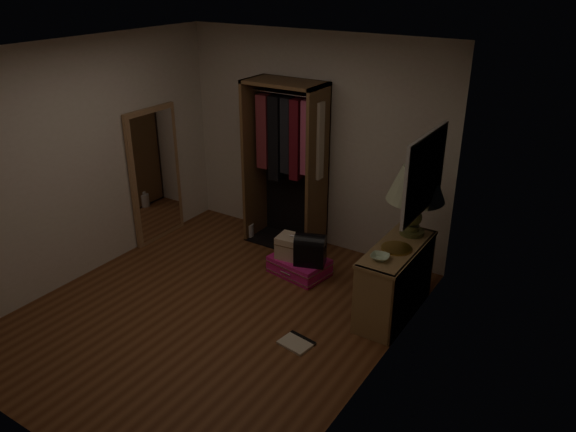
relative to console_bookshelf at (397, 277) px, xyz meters
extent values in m
plane|color=brown|center=(-1.54, -1.05, -0.39)|extent=(4.00, 4.00, 0.00)
cube|color=beige|center=(-1.54, 0.95, 0.91)|extent=(3.50, 0.02, 2.60)
cube|color=beige|center=(-1.54, -3.05, 0.91)|extent=(3.50, 0.02, 2.60)
cube|color=beige|center=(0.21, -1.05, 0.91)|extent=(0.02, 4.00, 2.60)
cube|color=beige|center=(-3.29, -1.05, 0.91)|extent=(0.02, 4.00, 2.60)
cube|color=silver|center=(-1.54, -1.05, 2.21)|extent=(3.50, 4.00, 0.01)
cube|color=silver|center=(0.19, -0.05, 1.16)|extent=(0.03, 0.96, 0.76)
cube|color=black|center=(0.19, -0.05, 1.16)|extent=(0.03, 0.90, 0.70)
cube|color=white|center=(0.18, -0.05, 0.85)|extent=(0.01, 0.88, 0.02)
cube|color=white|center=(0.18, -0.05, 0.93)|extent=(0.01, 0.88, 0.02)
cube|color=white|center=(0.18, -0.05, 1.00)|extent=(0.01, 0.88, 0.02)
cube|color=white|center=(0.18, -0.05, 1.08)|extent=(0.01, 0.88, 0.02)
cube|color=white|center=(0.18, -0.05, 1.16)|extent=(0.01, 0.88, 0.02)
cube|color=white|center=(0.18, -0.05, 1.24)|extent=(0.01, 0.88, 0.02)
cube|color=white|center=(0.18, -0.05, 1.31)|extent=(0.01, 0.88, 0.02)
cube|color=white|center=(0.18, -0.05, 1.39)|extent=(0.01, 0.88, 0.02)
cube|color=white|center=(0.18, -0.05, 1.47)|extent=(0.01, 0.88, 0.02)
cube|color=olive|center=(0.00, -0.58, -0.02)|extent=(0.40, 0.03, 0.75)
cube|color=olive|center=(0.00, 0.49, -0.02)|extent=(0.40, 0.03, 0.75)
cube|color=olive|center=(0.00, -0.05, -0.33)|extent=(0.40, 1.04, 0.03)
cube|color=olive|center=(0.00, -0.05, 0.18)|extent=(0.40, 1.04, 0.03)
cube|color=olive|center=(0.00, -0.05, 0.34)|extent=(0.42, 1.12, 0.03)
cube|color=brown|center=(0.19, -0.05, -0.02)|extent=(0.02, 1.10, 0.75)
cube|color=olive|center=(-0.01, 0.28, 0.25)|extent=(0.36, 0.38, 0.13)
cube|color=gray|center=(-0.08, -0.52, -0.17)|extent=(0.18, 0.03, 0.29)
cube|color=#4C3833|center=(-0.09, -0.49, -0.20)|extent=(0.15, 0.04, 0.23)
cube|color=#B7AD99|center=(-0.07, -0.44, -0.17)|extent=(0.20, 0.03, 0.29)
cube|color=brown|center=(-0.07, -0.40, -0.17)|extent=(0.19, 0.03, 0.29)
cube|color=#3F4C59|center=(-0.06, -0.35, -0.20)|extent=(0.22, 0.04, 0.24)
cube|color=gray|center=(-0.09, -0.29, -0.18)|extent=(0.15, 0.04, 0.27)
cube|color=#59594C|center=(-0.09, -0.25, -0.18)|extent=(0.15, 0.03, 0.28)
cube|color=#B2724C|center=(-0.08, -0.20, -0.20)|extent=(0.17, 0.04, 0.22)
cube|color=beige|center=(-0.07, -0.16, -0.20)|extent=(0.20, 0.03, 0.24)
cube|color=#332D38|center=(-0.08, -0.12, -0.20)|extent=(0.17, 0.04, 0.24)
cube|color=gray|center=(-0.07, -0.07, -0.18)|extent=(0.20, 0.04, 0.27)
cube|color=#4C3833|center=(-0.08, -0.03, -0.19)|extent=(0.17, 0.03, 0.25)
cube|color=#B7AD99|center=(-0.07, 0.01, -0.17)|extent=(0.18, 0.04, 0.28)
cube|color=brown|center=(-0.06, 0.06, -0.18)|extent=(0.22, 0.03, 0.28)
cube|color=#3F4C59|center=(-0.06, 0.10, -0.17)|extent=(0.21, 0.05, 0.29)
cube|color=gray|center=(-0.08, 0.16, -0.17)|extent=(0.18, 0.04, 0.29)
cube|color=#59594C|center=(-0.09, 0.21, -0.18)|extent=(0.16, 0.04, 0.26)
cube|color=#B2724C|center=(-0.06, 0.26, -0.20)|extent=(0.20, 0.05, 0.23)
cube|color=beige|center=(-0.06, 0.32, -0.19)|extent=(0.22, 0.04, 0.26)
cube|color=#332D38|center=(-0.06, 0.37, -0.16)|extent=(0.21, 0.04, 0.31)
cube|color=gray|center=(-0.06, 0.41, -0.19)|extent=(0.20, 0.03, 0.26)
cube|color=brown|center=(-2.24, 0.69, 0.63)|extent=(0.04, 0.50, 2.05)
cube|color=brown|center=(-1.33, 0.69, 0.63)|extent=(0.04, 0.50, 2.05)
cube|color=brown|center=(-1.79, 0.69, 1.64)|extent=(0.95, 0.50, 0.04)
cube|color=black|center=(-1.79, 0.93, 0.63)|extent=(0.95, 0.02, 2.05)
cube|color=black|center=(-1.79, 0.69, -0.38)|extent=(0.95, 0.50, 0.02)
cylinder|color=silver|center=(-1.79, 0.69, 1.51)|extent=(0.87, 0.02, 0.02)
cube|color=maroon|center=(-2.07, 0.67, 1.03)|extent=(0.15, 0.15, 0.90)
cube|color=black|center=(-1.90, 0.67, 0.97)|extent=(0.14, 0.14, 1.03)
cube|color=black|center=(-1.75, 0.67, 1.02)|extent=(0.12, 0.11, 0.91)
cube|color=#590F19|center=(-1.61, 0.67, 1.00)|extent=(0.12, 0.16, 0.96)
cube|color=#BF4C72|center=(-1.46, 0.67, 1.04)|extent=(0.13, 0.11, 0.88)
cube|color=beige|center=(-1.32, 0.67, 1.03)|extent=(0.10, 0.12, 0.90)
cube|color=#9C724B|center=(-3.24, -0.05, 0.46)|extent=(0.05, 0.80, 1.70)
cube|color=white|center=(-3.21, -0.05, 0.46)|extent=(0.01, 0.68, 1.58)
cube|color=#D91A80|center=(-1.21, 0.11, -0.29)|extent=(0.69, 0.55, 0.20)
cube|color=silver|center=(-1.21, 0.11, -0.35)|extent=(0.72, 0.57, 0.01)
cube|color=silver|center=(-1.21, 0.11, -0.24)|extent=(0.72, 0.57, 0.01)
cylinder|color=silver|center=(-1.25, -0.12, -0.29)|extent=(0.14, 0.04, 0.02)
cube|color=#C6B297|center=(-1.27, 0.09, -0.06)|extent=(0.41, 0.30, 0.26)
cube|color=brown|center=(-1.27, 0.09, -0.01)|extent=(0.41, 0.31, 0.01)
cylinder|color=silver|center=(-1.27, 0.09, 0.08)|extent=(0.11, 0.03, 0.02)
cube|color=black|center=(-1.05, 0.07, -0.06)|extent=(0.39, 0.32, 0.26)
cylinder|color=black|center=(-1.05, 0.07, 0.06)|extent=(0.39, 0.32, 0.22)
cylinder|color=#494E26|center=(0.00, 0.31, 0.38)|extent=(0.26, 0.26, 0.04)
cylinder|color=#494E26|center=(0.00, 0.31, 0.43)|extent=(0.15, 0.15, 0.05)
sphere|color=#494E26|center=(0.00, 0.31, 0.54)|extent=(0.18, 0.18, 0.18)
cylinder|color=#494E26|center=(0.00, 0.31, 0.68)|extent=(0.06, 0.06, 0.10)
cone|color=beige|center=(0.00, 0.31, 0.91)|extent=(0.60, 0.60, 0.35)
cone|color=beige|center=(0.00, 0.31, 0.91)|extent=(0.53, 0.53, 0.33)
cylinder|color=#B09243|center=(0.00, -0.09, 0.37)|extent=(0.38, 0.38, 0.02)
imported|color=#B9DAB6|center=(-0.05, -0.36, 0.38)|extent=(0.20, 0.20, 0.04)
cylinder|color=silver|center=(-2.26, 0.55, -0.30)|extent=(0.13, 0.13, 0.19)
cylinder|color=silver|center=(-2.26, 0.55, -0.18)|extent=(0.06, 0.06, 0.04)
cube|color=beige|center=(-0.54, -1.03, -0.38)|extent=(0.33, 0.28, 0.02)
cube|color=black|center=(-0.53, -0.94, -0.38)|extent=(0.30, 0.08, 0.03)
camera|label=1|loc=(1.72, -4.70, 2.89)|focal=35.00mm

